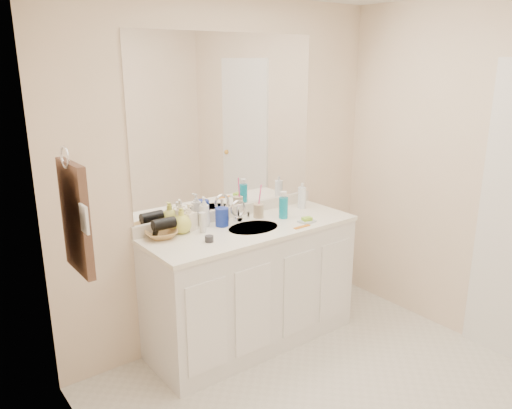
{
  "coord_description": "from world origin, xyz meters",
  "views": [
    {
      "loc": [
        -1.95,
        -1.57,
        1.98
      ],
      "look_at": [
        0.0,
        0.97,
        1.05
      ],
      "focal_mm": 35.0,
      "sensor_mm": 36.0,
      "label": 1
    }
  ],
  "objects": [
    {
      "name": "mirror",
      "position": [
        0.0,
        1.29,
        1.56
      ],
      "size": [
        1.48,
        0.01,
        1.2
      ],
      "primitive_type": "cube",
      "color": "white",
      "rests_on": "wall_back"
    },
    {
      "name": "green_soap",
      "position": [
        0.37,
        0.87,
        0.9
      ],
      "size": [
        0.07,
        0.06,
        0.02
      ],
      "primitive_type": "cube",
      "rotation": [
        0.0,
        0.0,
        -0.22
      ],
      "color": "#99D734",
      "rests_on": "soap_dish"
    },
    {
      "name": "dark_jar",
      "position": [
        -0.39,
        0.95,
        0.9
      ],
      "size": [
        0.06,
        0.06,
        0.04
      ],
      "primitive_type": "cylinder",
      "rotation": [
        0.0,
        0.0,
        0.16
      ],
      "color": "#2C2B31",
      "rests_on": "countertop"
    },
    {
      "name": "blue_mug",
      "position": [
        -0.15,
        1.16,
        0.94
      ],
      "size": [
        0.11,
        0.11,
        0.13
      ],
      "primitive_type": "cylinder",
      "rotation": [
        0.0,
        0.0,
        -0.26
      ],
      "color": "#162C9A",
      "rests_on": "countertop"
    },
    {
      "name": "wall_left",
      "position": [
        -1.3,
        0.0,
        1.2
      ],
      "size": [
        0.02,
        2.6,
        2.4
      ],
      "primitive_type": "cube",
      "color": "#F7DFC1",
      "rests_on": "floor"
    },
    {
      "name": "clear_pump_bottle",
      "position": [
        0.58,
        1.15,
        0.96
      ],
      "size": [
        0.06,
        0.06,
        0.16
      ],
      "primitive_type": "cylinder",
      "rotation": [
        0.0,
        0.0,
        -0.03
      ],
      "color": "white",
      "rests_on": "countertop"
    },
    {
      "name": "switch_plate",
      "position": [
        -1.27,
        0.57,
        1.3
      ],
      "size": [
        0.01,
        0.08,
        0.13
      ],
      "primitive_type": "cube",
      "color": "white",
      "rests_on": "wall_left"
    },
    {
      "name": "hair_dryer",
      "position": [
        -0.57,
        1.2,
        0.97
      ],
      "size": [
        0.15,
        0.08,
        0.08
      ],
      "primitive_type": "cylinder",
      "rotation": [
        0.0,
        1.57,
        -0.01
      ],
      "color": "black",
      "rests_on": "wicker_basket"
    },
    {
      "name": "tan_cup",
      "position": [
        0.16,
        1.16,
        0.93
      ],
      "size": [
        0.08,
        0.08,
        0.1
      ],
      "primitive_type": "cylinder",
      "rotation": [
        0.0,
        0.0,
        0.1
      ],
      "color": "tan",
      "rests_on": "countertop"
    },
    {
      "name": "wall_right",
      "position": [
        1.3,
        0.0,
        1.2
      ],
      "size": [
        0.02,
        2.6,
        2.4
      ],
      "primitive_type": "cube",
      "color": "#F7DFC1",
      "rests_on": "floor"
    },
    {
      "name": "wall_back",
      "position": [
        0.0,
        1.3,
        1.2
      ],
      "size": [
        2.6,
        0.02,
        2.4
      ],
      "primitive_type": "cube",
      "color": "#F7DFC1",
      "rests_on": "floor"
    },
    {
      "name": "extra_white_bottle",
      "position": [
        -0.33,
        1.13,
        0.95
      ],
      "size": [
        0.06,
        0.06,
        0.14
      ],
      "primitive_type": "cylinder",
      "rotation": [
        0.0,
        0.0,
        0.4
      ],
      "color": "silver",
      "rests_on": "countertop"
    },
    {
      "name": "wicker_basket",
      "position": [
        -0.59,
        1.2,
        0.91
      ],
      "size": [
        0.26,
        0.26,
        0.05
      ],
      "primitive_type": "imported",
      "rotation": [
        0.0,
        0.0,
        -0.28
      ],
      "color": "#B08247",
      "rests_on": "countertop"
    },
    {
      "name": "mouthwash_bottle",
      "position": [
        0.3,
        1.04,
        0.96
      ],
      "size": [
        0.07,
        0.07,
        0.15
      ],
      "primitive_type": "cylinder",
      "rotation": [
        0.0,
        0.0,
        -0.03
      ],
      "color": "#0E8FAE",
      "rests_on": "countertop"
    },
    {
      "name": "sink_basin",
      "position": [
        0.0,
        1.0,
        0.87
      ],
      "size": [
        0.37,
        0.37,
        0.02
      ],
      "primitive_type": "cylinder",
      "color": "beige",
      "rests_on": "countertop"
    },
    {
      "name": "hand_towel",
      "position": [
        -1.25,
        0.77,
        1.25
      ],
      "size": [
        0.04,
        0.32,
        0.55
      ],
      "primitive_type": "cube",
      "color": "#3C2920",
      "rests_on": "towel_ring"
    },
    {
      "name": "orange_comb",
      "position": [
        0.27,
        0.81,
        0.88
      ],
      "size": [
        0.13,
        0.03,
        0.01
      ],
      "primitive_type": "cube",
      "rotation": [
        0.0,
        0.0,
        -0.0
      ],
      "color": "orange",
      "rests_on": "countertop"
    },
    {
      "name": "soap_dish",
      "position": [
        0.37,
        0.87,
        0.89
      ],
      "size": [
        0.12,
        0.1,
        0.01
      ],
      "primitive_type": "cube",
      "rotation": [
        0.0,
        0.0,
        0.12
      ],
      "color": "silver",
      "rests_on": "countertop"
    },
    {
      "name": "vanity_cabinet",
      "position": [
        0.0,
        1.02,
        0.42
      ],
      "size": [
        1.5,
        0.55,
        0.85
      ],
      "primitive_type": "cube",
      "color": "white",
      "rests_on": "floor"
    },
    {
      "name": "countertop",
      "position": [
        0.0,
        1.02,
        0.86
      ],
      "size": [
        1.52,
        0.57,
        0.03
      ],
      "primitive_type": "cube",
      "color": "white",
      "rests_on": "vanity_cabinet"
    },
    {
      "name": "soap_bottle_cream",
      "position": [
        -0.37,
        1.23,
        0.97
      ],
      "size": [
        0.1,
        0.11,
        0.18
      ],
      "primitive_type": "imported",
      "rotation": [
        0.0,
        0.0,
        0.33
      ],
      "color": "#FFEFCF",
      "rests_on": "countertop"
    },
    {
      "name": "backsplash",
      "position": [
        0.0,
        1.29,
        0.92
      ],
      "size": [
        1.52,
        0.03,
        0.08
      ],
      "primitive_type": "cube",
      "color": "silver",
      "rests_on": "countertop"
    },
    {
      "name": "towel_ring",
      "position": [
        -1.27,
        0.77,
        1.55
      ],
      "size": [
        0.01,
        0.11,
        0.11
      ],
      "primitive_type": "torus",
      "rotation": [
        0.0,
        1.57,
        0.0
      ],
      "color": "silver",
      "rests_on": "wall_left"
    },
    {
      "name": "soap_bottle_white",
      "position": [
        -0.25,
        1.24,
        0.98
      ],
      "size": [
        0.1,
        0.1,
        0.21
      ],
      "primitive_type": "imported",
      "rotation": [
        0.0,
        0.0,
        -0.31
      ],
      "color": "white",
      "rests_on": "countertop"
    },
    {
      "name": "faucet",
      "position": [
        0.0,
        1.18,
        0.94
      ],
      "size": [
        0.02,
        0.02,
        0.11
      ],
      "primitive_type": "cylinder",
      "color": "silver",
      "rests_on": "countertop"
    },
    {
      "name": "toothbrush",
      "position": [
        0.17,
        1.16,
        1.03
      ],
      "size": [
        0.02,
        0.04,
        0.19
      ],
      "primitive_type": "cylinder",
      "rotation": [
        0.14,
        0.0,
        0.32
      ],
      "color": "#FF4397",
      "rests_on": "tan_cup"
    },
    {
      "name": "soap_bottle_yellow",
      "position": [
        -0.44,
        1.21,
        0.96
      ],
      "size": [
        0.15,
        0.15,
        0.17
      ],
      "primitive_type": "imported",
      "rotation": [
        0.0,
        0.0,
        -0.13
      ],
      "color": "#DADC55",
      "rests_on": "countertop"
    }
  ]
}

